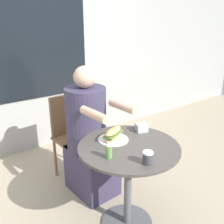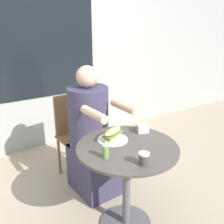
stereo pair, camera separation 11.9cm
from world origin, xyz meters
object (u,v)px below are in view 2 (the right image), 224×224
(sandwich_on_plate, at_px, (113,135))
(drink_cup, at_px, (144,159))
(seated_diner, at_px, (91,140))
(diner_chair, at_px, (75,128))
(cafe_table, at_px, (127,168))
(condiment_bottle, at_px, (106,150))

(sandwich_on_plate, relative_size, drink_cup, 2.83)
(seated_diner, xyz_separation_m, drink_cup, (-0.05, -0.84, 0.24))
(diner_chair, height_order, sandwich_on_plate, diner_chair)
(sandwich_on_plate, bearing_deg, cafe_table, -74.61)
(sandwich_on_plate, height_order, condiment_bottle, condiment_bottle)
(drink_cup, relative_size, condiment_bottle, 0.70)
(drink_cup, bearing_deg, seated_diner, 86.51)
(drink_cup, bearing_deg, cafe_table, 78.04)
(diner_chair, bearing_deg, cafe_table, 86.43)
(seated_diner, bearing_deg, diner_chair, -92.80)
(cafe_table, relative_size, seated_diner, 0.62)
(sandwich_on_plate, bearing_deg, condiment_bottle, -131.99)
(diner_chair, distance_m, sandwich_on_plate, 0.82)
(cafe_table, relative_size, diner_chair, 0.87)
(cafe_table, height_order, sandwich_on_plate, sandwich_on_plate)
(diner_chair, distance_m, seated_diner, 0.35)
(cafe_table, xyz_separation_m, condiment_bottle, (-0.22, -0.06, 0.25))
(condiment_bottle, bearing_deg, sandwich_on_plate, 48.01)
(diner_chair, xyz_separation_m, sandwich_on_plate, (-0.03, -0.78, 0.24))
(seated_diner, bearing_deg, drink_cup, 82.07)
(diner_chair, relative_size, condiment_bottle, 7.35)
(seated_diner, xyz_separation_m, sandwich_on_plate, (-0.04, -0.43, 0.23))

